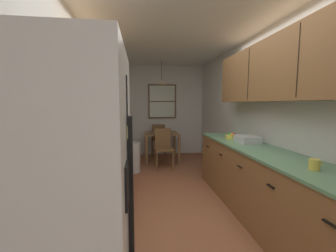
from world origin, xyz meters
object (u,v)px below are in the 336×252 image
object	(u,v)px
refrigerator	(65,206)
dish_rack	(247,139)
mug_spare	(315,164)
storage_canister	(101,144)
microwave_over_range	(71,76)
dining_chair_near	(163,146)
trash_bin	(132,157)
dining_table	(162,138)
table_serving_bowl	(158,132)
dining_chair_far	(159,138)
fruit_bowl	(232,136)
stove_range	(90,211)

from	to	relation	value
refrigerator	dish_rack	xyz separation A→B (m)	(1.99, 1.65, 0.07)
mug_spare	storage_canister	bearing A→B (deg)	152.15
microwave_over_range	dining_chair_near	distance (m)	3.20
trash_bin	dining_table	bearing A→B (deg)	48.48
trash_bin	table_serving_bowl	world-z (taller)	table_serving_bowl
storage_canister	trash_bin	bearing A→B (deg)	80.77
dining_chair_far	mug_spare	bearing A→B (deg)	-77.21
dining_chair_far	table_serving_bowl	bearing A→B (deg)	-96.50
refrigerator	trash_bin	size ratio (longest dim) A/B	2.77
table_serving_bowl	mug_spare	bearing A→B (deg)	-74.18
trash_bin	microwave_over_range	bearing A→B (deg)	-99.18
mug_spare	dining_table	bearing A→B (deg)	104.42
refrigerator	dining_chair_near	size ratio (longest dim) A/B	1.97
microwave_over_range	table_serving_bowl	distance (m)	3.60
fruit_bowl	refrigerator	bearing A→B (deg)	-133.56
dining_chair_near	stove_range	bearing A→B (deg)	-109.87
dining_chair_near	trash_bin	xyz separation A→B (m)	(-0.70, -0.23, -0.18)
refrigerator	stove_range	world-z (taller)	refrigerator
microwave_over_range	storage_canister	world-z (taller)	microwave_over_range
storage_canister	mug_spare	world-z (taller)	storage_canister
dining_table	trash_bin	size ratio (longest dim) A/B	1.33
refrigerator	dining_chair_far	xyz separation A→B (m)	(0.95, 4.66, -0.38)
dining_chair_near	microwave_over_range	bearing A→B (deg)	-111.93
refrigerator	microwave_over_range	size ratio (longest dim) A/B	2.98
dining_chair_near	table_serving_bowl	bearing A→B (deg)	97.10
fruit_bowl	microwave_over_range	bearing A→B (deg)	-148.40
trash_bin	dish_rack	distance (m)	2.46
dining_chair_near	mug_spare	world-z (taller)	mug_spare
dining_table	fruit_bowl	xyz separation A→B (m)	(0.95, -2.06, 0.33)
storage_canister	fruit_bowl	distance (m)	2.06
stove_range	dining_chair_far	bearing A→B (deg)	75.78
mug_spare	table_serving_bowl	distance (m)	3.83
microwave_over_range	table_serving_bowl	world-z (taller)	microwave_over_range
microwave_over_range	table_serving_bowl	xyz separation A→B (m)	(1.04, 3.32, -0.94)
fruit_bowl	table_serving_bowl	world-z (taller)	fruit_bowl
dining_table	table_serving_bowl	size ratio (longest dim) A/B	4.14
dining_table	dining_chair_near	xyz separation A→B (m)	(-0.02, -0.59, -0.11)
mug_spare	table_serving_bowl	xyz separation A→B (m)	(-1.04, 3.68, -0.19)
mug_spare	trash_bin	bearing A→B (deg)	120.09
dining_chair_near	storage_canister	world-z (taller)	storage_canister
microwave_over_range	fruit_bowl	xyz separation A→B (m)	(2.08, 1.28, -0.77)
stove_range	microwave_over_range	xyz separation A→B (m)	(-0.11, 0.00, 1.23)
dining_chair_near	refrigerator	bearing A→B (deg)	-105.17
microwave_over_range	dish_rack	xyz separation A→B (m)	(2.15, 0.91, -0.75)
stove_range	dining_chair_near	distance (m)	2.93
dining_chair_far	dining_chair_near	bearing A→B (deg)	-89.97
fruit_bowl	dish_rack	size ratio (longest dim) A/B	0.60
dining_chair_near	dish_rack	world-z (taller)	dish_rack
trash_bin	storage_canister	bearing A→B (deg)	-99.23
refrigerator	fruit_bowl	distance (m)	2.78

